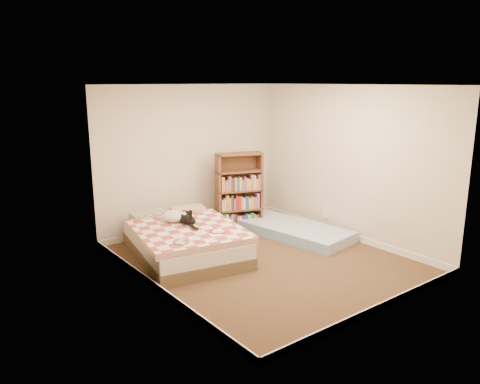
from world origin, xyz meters
TOP-DOWN VIEW (x-y plane):
  - room at (0.00, 0.00)m, footprint 3.51×4.01m
  - bed at (-0.84, 0.88)m, footprint 1.73×2.20m
  - bookshelf at (0.65, 1.49)m, footprint 0.89×0.52m
  - floor_mattress at (1.12, 0.54)m, footprint 1.16×2.06m
  - black_cat at (-0.76, 0.92)m, footprint 0.37×0.68m
  - white_dog at (-0.86, 1.10)m, footprint 0.37×0.39m

SIDE VIEW (x-z plane):
  - floor_mattress at x=1.12m, z-range 0.00..0.18m
  - bed at x=-0.84m, z-range -0.02..0.51m
  - bookshelf at x=0.65m, z-range -0.16..1.18m
  - black_cat at x=-0.76m, z-range 0.47..0.62m
  - white_dog at x=-0.86m, z-range 0.48..0.65m
  - room at x=0.00m, z-range -0.06..2.45m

